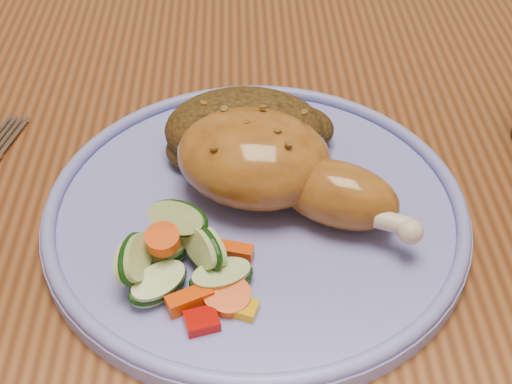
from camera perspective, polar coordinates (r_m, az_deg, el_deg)
dining_table at (r=0.65m, az=2.45°, el=-0.64°), size 0.90×1.40×0.75m
chair_far at (r=1.26m, az=0.43°, el=12.96°), size 0.42×0.42×0.91m
plate at (r=0.50m, az=-0.00°, el=-1.77°), size 0.30×0.30×0.01m
plate_rim at (r=0.50m, az=-0.00°, el=-0.86°), size 0.30×0.30×0.01m
chicken_leg at (r=0.49m, az=1.43°, el=2.07°), size 0.17×0.14×0.06m
rice_pilaf at (r=0.54m, az=-0.68°, el=4.89°), size 0.13×0.09×0.05m
vegetable_pile at (r=0.45m, az=-6.01°, el=-5.57°), size 0.09×0.10×0.05m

